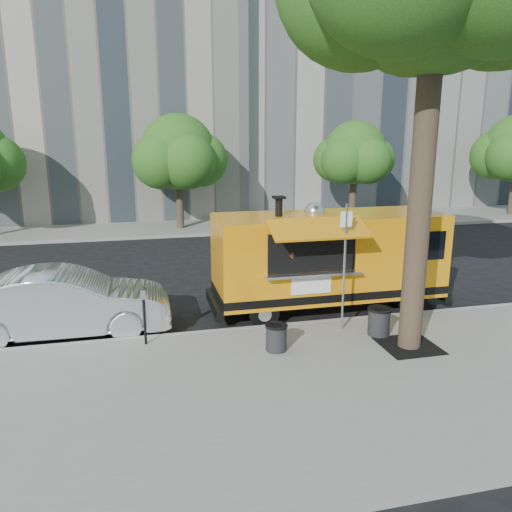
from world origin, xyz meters
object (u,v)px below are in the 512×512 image
at_px(far_tree_c, 355,153).
at_px(trash_bin_right, 379,321).
at_px(far_tree_b, 178,152).
at_px(trash_bin_left, 276,337).
at_px(sedan, 65,303).
at_px(sign_post, 344,260).
at_px(parking_meter, 144,308).
at_px(food_truck, 328,258).

distance_m(far_tree_c, trash_bin_right, 15.90).
xyz_separation_m(far_tree_b, trash_bin_left, (0.72, -15.03, -3.37)).
relative_size(far_tree_c, trash_bin_right, 8.05).
bearing_deg(sedan, trash_bin_right, -106.02).
bearing_deg(sedan, trash_bin_left, -116.94).
distance_m(sign_post, trash_bin_right, 1.61).
height_order(parking_meter, trash_bin_left, parking_meter).
bearing_deg(far_tree_c, far_tree_b, 178.09).
relative_size(far_tree_b, trash_bin_right, 8.50).
bearing_deg(parking_meter, food_truck, 17.50).
bearing_deg(far_tree_c, trash_bin_left, -119.35).
distance_m(far_tree_b, food_truck, 13.06).
bearing_deg(sedan, far_tree_b, -16.31).
bearing_deg(far_tree_b, sign_post, -79.85).
xyz_separation_m(far_tree_b, sign_post, (2.55, -14.25, -1.98)).
bearing_deg(trash_bin_right, sign_post, 143.11).
distance_m(far_tree_c, sign_post, 15.48).
height_order(sign_post, trash_bin_right, sign_post).
bearing_deg(parking_meter, far_tree_b, 81.90).
relative_size(far_tree_b, parking_meter, 4.12).
height_order(far_tree_b, sign_post, far_tree_b).
relative_size(far_tree_c, sedan, 1.08).
height_order(far_tree_b, sedan, far_tree_b).
height_order(far_tree_b, trash_bin_left, far_tree_b).
bearing_deg(food_truck, trash_bin_right, -79.49).
bearing_deg(sedan, food_truck, -88.17).
xyz_separation_m(far_tree_c, sedan, (-12.80, -12.40, -2.92)).
bearing_deg(trash_bin_left, far_tree_c, 60.65).
relative_size(far_tree_c, sign_post, 1.74).
bearing_deg(sign_post, far_tree_b, 100.15).
bearing_deg(far_tree_b, sedan, -106.66).
bearing_deg(trash_bin_left, parking_meter, 160.15).
relative_size(sedan, trash_bin_right, 7.47).
bearing_deg(trash_bin_left, far_tree_b, 92.73).
relative_size(far_tree_c, food_truck, 0.82).
height_order(food_truck, trash_bin_right, food_truck).
distance_m(sign_post, sedan, 6.62).
bearing_deg(sign_post, far_tree_c, 65.19).
relative_size(parking_meter, trash_bin_right, 2.06).
height_order(sign_post, sedan, sign_post).
relative_size(parking_meter, trash_bin_left, 2.30).
distance_m(sedan, trash_bin_left, 5.09).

